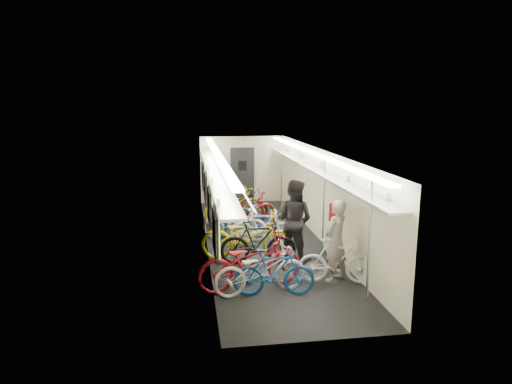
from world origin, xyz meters
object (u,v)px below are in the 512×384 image
object	(u,v)px
passenger_mid	(294,220)
bicycle_1	(274,272)
bicycle_0	(260,270)
backpack	(335,212)
passenger_near	(336,241)

from	to	relation	value
passenger_mid	bicycle_1	bearing A→B (deg)	106.73
bicycle_1	bicycle_0	bearing A→B (deg)	67.19
bicycle_0	bicycle_1	bearing A→B (deg)	-129.35
passenger_mid	backpack	bearing A→B (deg)	174.32
backpack	bicycle_1	bearing A→B (deg)	-121.20
bicycle_0	bicycle_1	size ratio (longest dim) A/B	1.19
bicycle_0	passenger_mid	xyz separation A→B (m)	(1.06, 1.81, 0.46)
bicycle_0	passenger_mid	bearing A→B (deg)	-41.32
passenger_mid	passenger_near	bearing A→B (deg)	151.14
bicycle_0	backpack	bearing A→B (deg)	-70.21
backpack	passenger_near	bearing A→B (deg)	-85.10
passenger_mid	backpack	size ratio (longest dim) A/B	4.96
passenger_near	backpack	xyz separation A→B (m)	(0.19, 0.64, 0.43)
passenger_near	passenger_mid	bearing A→B (deg)	-106.81
bicycle_0	bicycle_1	world-z (taller)	bicycle_0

